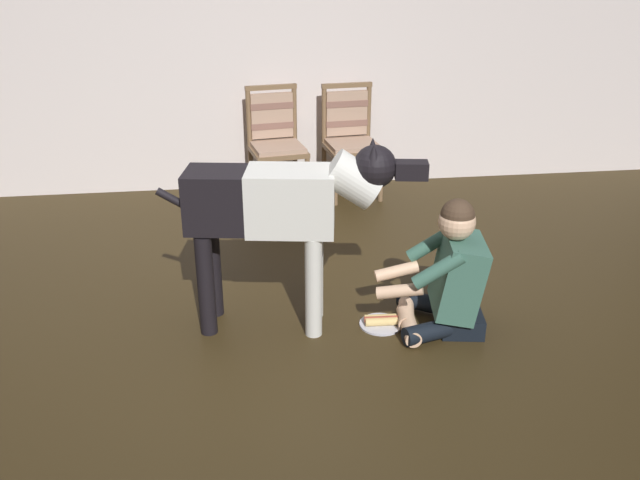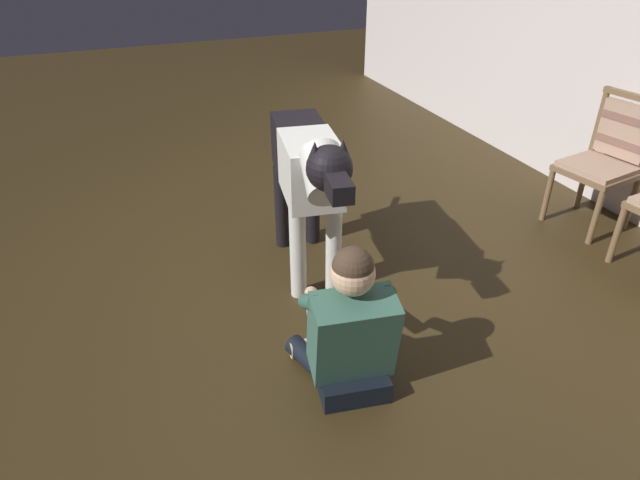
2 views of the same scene
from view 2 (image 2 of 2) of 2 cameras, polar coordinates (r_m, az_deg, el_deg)
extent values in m
plane|color=#332712|center=(3.69, -3.13, -3.58)|extent=(15.21, 15.21, 0.00)
cylinder|color=brown|center=(4.38, 26.49, 2.07)|extent=(0.04, 0.04, 0.42)
cylinder|color=brown|center=(4.58, 22.36, 4.28)|extent=(0.04, 0.04, 0.42)
cylinder|color=brown|center=(4.72, 29.37, 3.28)|extent=(0.04, 0.04, 0.42)
cylinder|color=brown|center=(4.90, 25.40, 5.31)|extent=(0.04, 0.04, 0.42)
cube|color=brown|center=(4.55, 26.58, 6.34)|extent=(0.53, 0.53, 0.04)
cube|color=tan|center=(4.54, 26.69, 6.78)|extent=(0.49, 0.49, 0.04)
cylinder|color=brown|center=(4.73, 26.80, 10.85)|extent=(0.04, 0.04, 0.52)
cube|color=brown|center=(4.56, 29.64, 12.71)|extent=(0.46, 0.12, 0.04)
cube|color=tan|center=(4.63, 28.84, 9.81)|extent=(0.38, 0.11, 0.40)
cube|color=#7F584A|center=(4.60, 29.12, 10.83)|extent=(0.39, 0.12, 0.06)
cube|color=#7F584A|center=(4.66, 28.56, 8.81)|extent=(0.39, 0.12, 0.06)
cylinder|color=brown|center=(4.21, 28.21, 0.44)|extent=(0.04, 0.04, 0.42)
cube|color=black|center=(2.86, 3.37, -14.41)|extent=(0.29, 0.38, 0.12)
cylinder|color=black|center=(2.94, -0.47, -12.66)|extent=(0.41, 0.21, 0.11)
cylinder|color=beige|center=(3.06, 0.24, -10.65)|extent=(0.13, 0.37, 0.09)
cylinder|color=black|center=(3.00, 5.45, -11.71)|extent=(0.39, 0.32, 0.11)
cylinder|color=beige|center=(3.10, 3.35, -10.17)|extent=(0.18, 0.37, 0.09)
cube|color=#396454|center=(2.69, 3.36, -9.72)|extent=(0.35, 0.44, 0.47)
cylinder|color=#396454|center=(2.69, -0.99, -6.42)|extent=(0.30, 0.13, 0.24)
cylinder|color=beige|center=(2.95, -0.80, -6.44)|extent=(0.28, 0.15, 0.12)
cylinder|color=#396454|center=(2.77, 6.15, -5.43)|extent=(0.30, 0.13, 0.24)
cylinder|color=beige|center=(3.00, 3.89, -5.80)|extent=(0.27, 0.08, 0.12)
sphere|color=beige|center=(2.51, 3.39, -3.49)|extent=(0.21, 0.21, 0.21)
sphere|color=#443122|center=(2.49, 3.41, -2.79)|extent=(0.19, 0.19, 0.19)
cylinder|color=silver|center=(3.38, 1.40, -0.90)|extent=(0.10, 0.10, 0.61)
cylinder|color=silver|center=(3.35, -2.28, -1.34)|extent=(0.10, 0.10, 0.61)
cylinder|color=black|center=(3.91, -0.75, 3.78)|extent=(0.10, 0.10, 0.61)
cylinder|color=black|center=(3.87, -3.96, 3.44)|extent=(0.10, 0.10, 0.61)
cube|color=silver|center=(3.25, -0.95, 7.32)|extent=(0.53, 0.39, 0.36)
cube|color=black|center=(3.59, -2.18, 9.66)|extent=(0.46, 0.37, 0.34)
cylinder|color=silver|center=(2.89, 0.42, 6.95)|extent=(0.38, 0.28, 0.33)
sphere|color=black|center=(2.76, 0.97, 7.38)|extent=(0.24, 0.24, 0.24)
cube|color=black|center=(2.59, 1.99, 5.29)|extent=(0.19, 0.13, 0.09)
cone|color=black|center=(2.75, 2.39, 9.30)|extent=(0.10, 0.10, 0.11)
cone|color=black|center=(2.72, -0.54, 9.06)|extent=(0.10, 0.10, 0.11)
cylinder|color=black|center=(3.81, -2.81, 10.38)|extent=(0.32, 0.10, 0.21)
cylinder|color=silver|center=(3.23, 1.10, -9.32)|extent=(0.26, 0.26, 0.01)
cylinder|color=#E3BE71|center=(3.20, 0.74, -9.00)|extent=(0.19, 0.06, 0.05)
cylinder|color=#E3BE71|center=(3.22, 1.47, -8.83)|extent=(0.19, 0.06, 0.05)
cylinder|color=#A54532|center=(3.21, 1.11, -8.82)|extent=(0.20, 0.05, 0.04)
camera|label=1|loc=(3.90, -63.70, 14.56)|focal=37.53mm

